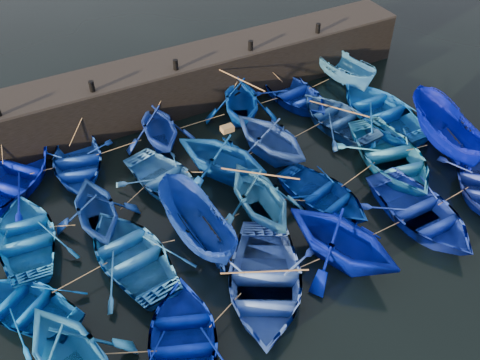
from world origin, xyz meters
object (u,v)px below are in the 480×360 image
boat_20 (69,356)px  wooden_crate (227,129)px  boat_0 (8,180)px  boat_13 (26,305)px  boat_8 (166,180)px

boat_20 → wooden_crate: (8.43, 6.28, 1.26)m
boat_0 → boat_13: 6.64m
boat_0 → boat_20: bearing=140.2°
wooden_crate → boat_0: bearing=158.8°
boat_8 → boat_13: (-6.53, -3.60, -0.03)m
boat_0 → boat_13: boat_0 is taller
boat_13 → boat_20: size_ratio=0.93×
boat_0 → wooden_crate: 9.45m
boat_8 → wooden_crate: 3.39m
boat_8 → boat_20: (-5.69, -6.63, 0.71)m
boat_8 → boat_20: 8.77m
boat_8 → boat_13: 7.45m
boat_20 → boat_0: bearing=76.7°
boat_13 → boat_20: (0.83, -3.03, 0.74)m
boat_0 → boat_20: (0.20, -9.64, 0.59)m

